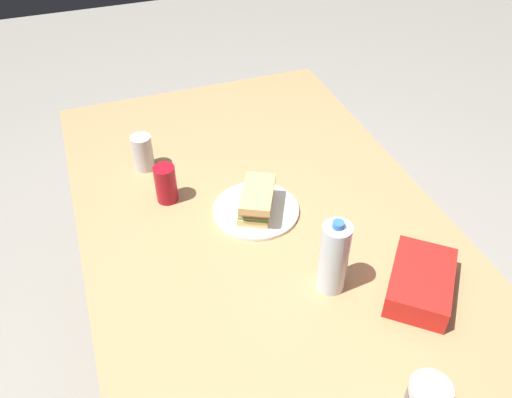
# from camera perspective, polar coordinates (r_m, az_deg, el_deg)

# --- Properties ---
(ground_plane) EXTENTS (8.00, 8.00, 0.00)m
(ground_plane) POSITION_cam_1_polar(r_m,az_deg,el_deg) (2.15, 0.60, -17.41)
(ground_plane) COLOR gray
(dining_table) EXTENTS (1.69, 1.05, 0.77)m
(dining_table) POSITION_cam_1_polar(r_m,az_deg,el_deg) (1.62, 0.76, -4.51)
(dining_table) COLOR tan
(dining_table) RESTS_ON ground_plane
(paper_plate) EXTENTS (0.26, 0.26, 0.01)m
(paper_plate) POSITION_cam_1_polar(r_m,az_deg,el_deg) (1.58, 0.00, -1.21)
(paper_plate) COLOR white
(paper_plate) RESTS_ON dining_table
(sandwich) EXTENTS (0.21, 0.16, 0.08)m
(sandwich) POSITION_cam_1_polar(r_m,az_deg,el_deg) (1.55, 0.05, -0.02)
(sandwich) COLOR #DBB26B
(sandwich) RESTS_ON paper_plate
(soda_can_red) EXTENTS (0.07, 0.07, 0.12)m
(soda_can_red) POSITION_cam_1_polar(r_m,az_deg,el_deg) (1.61, -9.76, 1.64)
(soda_can_red) COLOR maroon
(soda_can_red) RESTS_ON dining_table
(chip_bag) EXTENTS (0.27, 0.26, 0.07)m
(chip_bag) POSITION_cam_1_polar(r_m,az_deg,el_deg) (1.41, 17.43, -8.59)
(chip_bag) COLOR red
(chip_bag) RESTS_ON dining_table
(water_bottle_tall) EXTENTS (0.07, 0.07, 0.23)m
(water_bottle_tall) POSITION_cam_1_polar(r_m,az_deg,el_deg) (1.32, 8.42, -6.30)
(water_bottle_tall) COLOR silver
(water_bottle_tall) RESTS_ON dining_table
(soda_can_silver) EXTENTS (0.07, 0.07, 0.12)m
(soda_can_silver) POSITION_cam_1_polar(r_m,az_deg,el_deg) (1.76, -12.17, 4.93)
(soda_can_silver) COLOR silver
(soda_can_silver) RESTS_ON dining_table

